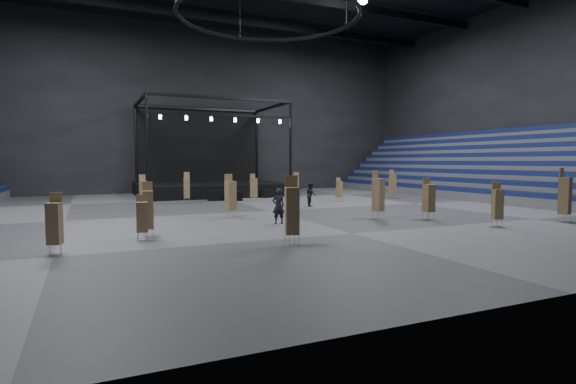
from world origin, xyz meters
name	(u,v)px	position (x,y,z in m)	size (l,w,h in m)	color
floor	(269,211)	(0.00, 0.00, 0.00)	(50.00, 50.00, 0.00)	#4E4E50
wall_back	(197,110)	(0.00, 21.00, 9.00)	(50.00, 0.20, 18.00)	black
wall_right	(527,98)	(25.00, 0.00, 9.00)	(0.20, 42.00, 18.00)	black
bleachers_right	(508,180)	(22.94, 0.00, 1.73)	(7.20, 40.00, 6.40)	#4F4F52
stage	(209,180)	(0.00, 16.24, 1.45)	(14.00, 10.00, 9.20)	black
truss_ring	(269,16)	(0.00, 0.00, 13.00)	(12.30, 12.30, 5.15)	black
flight_case_left	(216,196)	(-1.26, 9.04, 0.44)	(1.32, 0.66, 0.88)	black
flight_case_mid	(235,196)	(0.21, 8.30, 0.38)	(1.15, 0.58, 0.77)	black
flight_case_right	(268,193)	(3.99, 10.26, 0.38)	(1.15, 0.58, 0.77)	black
chair_stack_0	(187,187)	(-3.95, 8.01, 1.28)	(0.57, 0.57, 2.50)	silver
chair_stack_1	(339,189)	(8.14, 4.37, 1.05)	(0.43, 0.43, 2.00)	silver
chair_stack_2	(497,203)	(8.18, -11.58, 1.20)	(0.60, 0.60, 2.33)	silver
chair_stack_3	(142,216)	(-9.23, -8.50, 1.06)	(0.51, 0.51, 1.98)	silver
chair_stack_4	(296,187)	(4.19, 4.55, 1.27)	(0.61, 0.61, 2.48)	silver
chair_stack_5	(55,222)	(-12.44, -10.08, 1.18)	(0.58, 0.58, 2.27)	silver
chair_stack_6	(292,210)	(-3.82, -11.99, 1.45)	(0.67, 0.67, 2.83)	silver
chair_stack_7	(429,197)	(6.76, -8.01, 1.29)	(0.55, 0.55, 2.43)	silver
chair_stack_8	(392,184)	(14.00, 4.83, 1.34)	(0.51, 0.51, 2.60)	silver
chair_stack_9	(565,195)	(12.89, -11.99, 1.53)	(0.66, 0.66, 3.03)	silver
chair_stack_10	(254,187)	(1.29, 6.63, 1.22)	(0.52, 0.52, 2.35)	silver
chair_stack_11	(148,209)	(-8.87, -7.62, 1.28)	(0.50, 0.50, 2.50)	silver
chair_stack_12	(378,194)	(4.25, -6.57, 1.47)	(0.69, 0.69, 2.86)	silver
chair_stack_13	(143,193)	(-7.91, 2.75, 1.28)	(0.52, 0.52, 2.51)	silver
chair_stack_14	(230,195)	(-3.46, -2.37, 1.36)	(0.65, 0.65, 2.62)	silver
man_center	(278,206)	(-1.90, -6.09, 0.96)	(0.70, 0.46, 1.93)	black
crew_member	(311,195)	(3.99, 1.53, 0.88)	(0.86, 0.67, 1.77)	black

